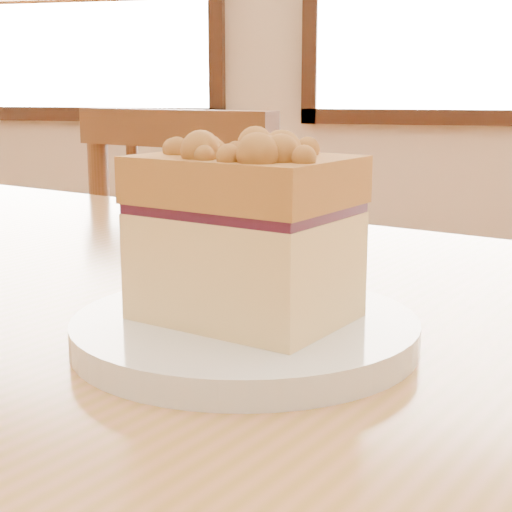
{
  "coord_description": "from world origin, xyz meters",
  "views": [
    {
      "loc": [
        0.21,
        -0.29,
        0.92
      ],
      "look_at": [
        0.08,
        0.22,
        0.8
      ],
      "focal_mm": 55.0,
      "sensor_mm": 36.0,
      "label": 1
    }
  ],
  "objects": [
    {
      "name": "cafe_chair_main",
      "position": [
        -0.16,
        1.0,
        0.45
      ],
      "size": [
        0.51,
        0.51,
        0.89
      ],
      "rotation": [
        0.0,
        0.0,
        2.8
      ],
      "color": "#5C3119",
      "rests_on": "ground"
    },
    {
      "name": "plate",
      "position": [
        0.08,
        0.19,
        0.76
      ],
      "size": [
        0.23,
        0.23,
        0.02
      ],
      "color": "white",
      "rests_on": "cafe_table_main"
    },
    {
      "name": "cafe_table_main",
      "position": [
        -0.14,
        0.29,
        0.66
      ],
      "size": [
        1.55,
        1.29,
        0.75
      ],
      "rotation": [
        0.0,
        0.0,
        -0.36
      ],
      "color": "tan",
      "rests_on": "ground"
    },
    {
      "name": "cake_slice",
      "position": [
        0.09,
        0.19,
        0.83
      ],
      "size": [
        0.16,
        0.14,
        0.12
      ],
      "rotation": [
        0.0,
        0.0,
        -0.35
      ],
      "color": "#FFD990",
      "rests_on": "plate"
    }
  ]
}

